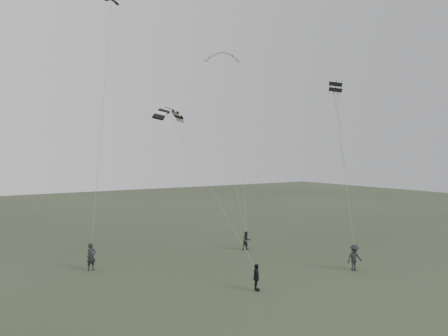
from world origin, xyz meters
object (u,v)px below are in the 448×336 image
flyer_right (247,241)px  flyer_center (256,277)px  kite_pale_large (223,52)px  kite_striped (170,110)px  kite_box (335,87)px  flyer_far (354,257)px  flyer_left (91,257)px  kite_dark_small (111,0)px

flyer_right → flyer_center: flyer_center is taller
flyer_right → kite_pale_large: kite_pale_large is taller
kite_pale_large → kite_striped: (-10.68, -10.00, -7.13)m
flyer_right → kite_box: kite_box is taller
flyer_far → flyer_center: bearing=-172.6°
flyer_center → kite_striped: (-2.48, 6.58, 10.40)m
flyer_center → kite_pale_large: (8.21, 16.58, 17.52)m
flyer_left → flyer_far: flyer_left is taller
kite_striped → flyer_right: bearing=-13.5°
flyer_left → flyer_center: (6.99, -9.94, -0.14)m
kite_dark_small → kite_box: kite_dark_small is taller
kite_striped → flyer_center: bearing=-100.4°
flyer_center → kite_dark_small: kite_dark_small is taller
flyer_right → flyer_far: flyer_far is taller
flyer_far → kite_box: 13.26m
kite_pale_large → kite_striped: 16.28m
flyer_far → kite_dark_small: size_ratio=1.39×
flyer_left → kite_striped: (4.52, -3.35, 10.25)m
kite_dark_small → kite_striped: kite_dark_small is taller
flyer_far → kite_box: bearing=69.7°
flyer_left → flyer_far: bearing=-48.3°
flyer_far → kite_striped: bearing=156.7°
flyer_far → kite_striped: 16.46m
flyer_right → flyer_far: bearing=-65.9°
flyer_center → kite_dark_small: 23.34m
kite_pale_large → flyer_right: bearing=-80.9°
kite_pale_large → kite_box: size_ratio=4.72×
flyer_center → kite_box: (10.57, 3.73, 12.63)m
flyer_center → kite_pale_large: kite_pale_large is taller
kite_dark_small → kite_box: bearing=-54.5°
kite_dark_small → kite_pale_large: bearing=-6.6°
kite_box → kite_dark_small: bearing=146.8°
flyer_right → flyer_center: 10.96m
kite_dark_small → kite_striped: bearing=-95.3°
flyer_far → flyer_right: bearing=113.6°
kite_box → kite_pale_large: bearing=97.4°
flyer_far → kite_pale_large: kite_pale_large is taller
flyer_right → flyer_center: bearing=-113.9°
kite_striped → kite_box: 13.54m
flyer_far → kite_dark_small: (-13.01, 12.63, 19.07)m
flyer_center → flyer_far: flyer_far is taller
flyer_left → flyer_center: flyer_left is taller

